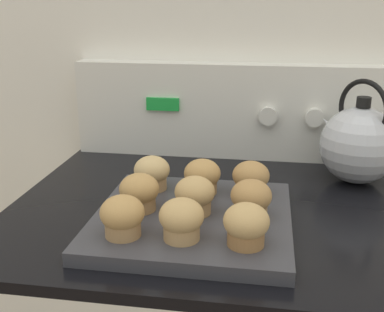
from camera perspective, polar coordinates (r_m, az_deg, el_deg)
wall_back at (r=1.14m, az=5.91°, el=14.59°), size 8.00×0.05×2.40m
control_panel at (r=1.11m, az=5.52°, el=5.31°), size 0.75×0.07×0.22m
muffin_pan at (r=0.79m, az=0.11°, el=-7.50°), size 0.31×0.31×0.02m
muffin_r0_c0 at (r=0.71m, az=-8.25°, el=-7.09°), size 0.07×0.07×0.06m
muffin_r0_c1 at (r=0.69m, az=-1.25°, el=-7.53°), size 0.07×0.07×0.06m
muffin_r0_c2 at (r=0.68m, az=6.45°, el=-8.12°), size 0.07×0.07×0.06m
muffin_r1_c0 at (r=0.79m, az=-6.26°, el=-4.30°), size 0.07×0.07×0.06m
muffin_r1_c1 at (r=0.77m, az=0.33°, el=-4.68°), size 0.07×0.07×0.06m
muffin_r1_c2 at (r=0.77m, az=7.02°, el=-5.08°), size 0.07×0.07×0.06m
muffin_r2_c0 at (r=0.88m, az=-4.77°, el=-2.01°), size 0.07×0.07×0.06m
muffin_r2_c1 at (r=0.86m, az=1.22°, el=-2.43°), size 0.07×0.07×0.06m
muffin_r2_c2 at (r=0.85m, az=6.98°, el=-2.68°), size 0.07×0.07×0.06m
tea_kettle at (r=1.01m, az=19.13°, el=1.41°), size 0.16×0.17×0.21m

